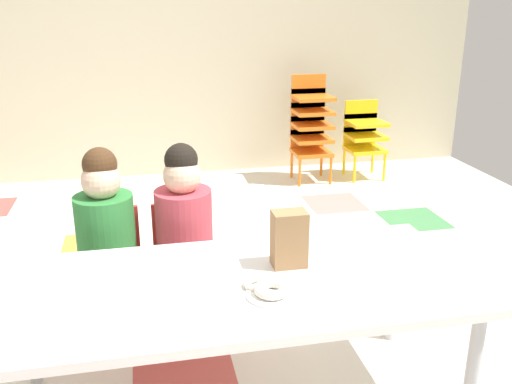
{
  "coord_description": "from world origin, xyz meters",
  "views": [
    {
      "loc": [
        -0.11,
        -2.57,
        1.51
      ],
      "look_at": [
        0.32,
        -0.54,
        0.8
      ],
      "focal_mm": 39.02,
      "sensor_mm": 36.0,
      "label": 1
    }
  ],
  "objects_px": {
    "donut_powdered_on_plate": "(272,289)",
    "craft_table": "(235,292)",
    "kid_chair_yellow_stack": "(364,134)",
    "seated_child_near_camera": "(106,228)",
    "kid_chair_orange_stack": "(311,123)",
    "paper_plate_near_edge": "(272,295)",
    "donut_powdered_loose": "(257,284)",
    "seated_child_middle_seat": "(184,222)",
    "paper_bag_brown": "(289,239)"
  },
  "relations": [
    {
      "from": "kid_chair_yellow_stack",
      "to": "paper_bag_brown",
      "type": "distance_m",
      "value": 3.06
    },
    {
      "from": "seated_child_near_camera",
      "to": "kid_chair_orange_stack",
      "type": "distance_m",
      "value": 2.72
    },
    {
      "from": "seated_child_near_camera",
      "to": "donut_powdered_loose",
      "type": "xyz_separation_m",
      "value": [
        0.55,
        -0.67,
        0.01
      ]
    },
    {
      "from": "paper_plate_near_edge",
      "to": "donut_powdered_on_plate",
      "type": "distance_m",
      "value": 0.02
    },
    {
      "from": "kid_chair_yellow_stack",
      "to": "donut_powdered_on_plate",
      "type": "distance_m",
      "value": 3.3
    },
    {
      "from": "craft_table",
      "to": "seated_child_middle_seat",
      "type": "relative_size",
      "value": 1.9
    },
    {
      "from": "kid_chair_yellow_stack",
      "to": "donut_powdered_loose",
      "type": "bearing_deg",
      "value": -119.05
    },
    {
      "from": "craft_table",
      "to": "seated_child_near_camera",
      "type": "relative_size",
      "value": 1.9
    },
    {
      "from": "seated_child_middle_seat",
      "to": "paper_bag_brown",
      "type": "height_order",
      "value": "seated_child_middle_seat"
    },
    {
      "from": "seated_child_near_camera",
      "to": "kid_chair_yellow_stack",
      "type": "bearing_deg",
      "value": 45.57
    },
    {
      "from": "paper_bag_brown",
      "to": "paper_plate_near_edge",
      "type": "bearing_deg",
      "value": -118.88
    },
    {
      "from": "kid_chair_orange_stack",
      "to": "paper_plate_near_edge",
      "type": "distance_m",
      "value": 3.09
    },
    {
      "from": "craft_table",
      "to": "seated_child_near_camera",
      "type": "height_order",
      "value": "seated_child_near_camera"
    },
    {
      "from": "seated_child_middle_seat",
      "to": "paper_plate_near_edge",
      "type": "distance_m",
      "value": 0.78
    },
    {
      "from": "kid_chair_orange_stack",
      "to": "donut_powdered_on_plate",
      "type": "distance_m",
      "value": 3.09
    },
    {
      "from": "kid_chair_yellow_stack",
      "to": "paper_plate_near_edge",
      "type": "height_order",
      "value": "kid_chair_yellow_stack"
    },
    {
      "from": "seated_child_middle_seat",
      "to": "kid_chair_yellow_stack",
      "type": "relative_size",
      "value": 1.35
    },
    {
      "from": "paper_bag_brown",
      "to": "seated_child_middle_seat",
      "type": "bearing_deg",
      "value": 124.4
    },
    {
      "from": "kid_chair_yellow_stack",
      "to": "donut_powdered_loose",
      "type": "xyz_separation_m",
      "value": [
        -1.58,
        -2.84,
        0.17
      ]
    },
    {
      "from": "kid_chair_yellow_stack",
      "to": "kid_chair_orange_stack",
      "type": "bearing_deg",
      "value": 179.91
    },
    {
      "from": "kid_chair_yellow_stack",
      "to": "donut_powdered_loose",
      "type": "distance_m",
      "value": 3.25
    },
    {
      "from": "seated_child_middle_seat",
      "to": "kid_chair_yellow_stack",
      "type": "height_order",
      "value": "seated_child_middle_seat"
    },
    {
      "from": "kid_chair_orange_stack",
      "to": "seated_child_near_camera",
      "type": "bearing_deg",
      "value": -126.89
    },
    {
      "from": "kid_chair_orange_stack",
      "to": "kid_chair_yellow_stack",
      "type": "height_order",
      "value": "kid_chair_orange_stack"
    },
    {
      "from": "paper_bag_brown",
      "to": "donut_powdered_on_plate",
      "type": "relative_size",
      "value": 1.77
    },
    {
      "from": "kid_chair_yellow_stack",
      "to": "paper_plate_near_edge",
      "type": "xyz_separation_m",
      "value": [
        -1.54,
        -2.91,
        0.16
      ]
    },
    {
      "from": "seated_child_middle_seat",
      "to": "kid_chair_orange_stack",
      "type": "height_order",
      "value": "seated_child_middle_seat"
    },
    {
      "from": "kid_chair_orange_stack",
      "to": "kid_chair_yellow_stack",
      "type": "relative_size",
      "value": 1.35
    },
    {
      "from": "seated_child_near_camera",
      "to": "donut_powdered_loose",
      "type": "height_order",
      "value": "seated_child_near_camera"
    },
    {
      "from": "kid_chair_yellow_stack",
      "to": "seated_child_near_camera",
      "type": "bearing_deg",
      "value": -134.43
    },
    {
      "from": "kid_chair_orange_stack",
      "to": "paper_bag_brown",
      "type": "relative_size",
      "value": 4.18
    },
    {
      "from": "seated_child_middle_seat",
      "to": "craft_table",
      "type": "bearing_deg",
      "value": -77.88
    },
    {
      "from": "kid_chair_orange_stack",
      "to": "seated_child_middle_seat",
      "type": "bearing_deg",
      "value": -120.54
    },
    {
      "from": "seated_child_near_camera",
      "to": "kid_chair_yellow_stack",
      "type": "relative_size",
      "value": 1.35
    },
    {
      "from": "kid_chair_yellow_stack",
      "to": "donut_powdered_on_plate",
      "type": "xyz_separation_m",
      "value": [
        -1.54,
        -2.91,
        0.18
      ]
    },
    {
      "from": "kid_chair_yellow_stack",
      "to": "paper_plate_near_edge",
      "type": "relative_size",
      "value": 3.78
    },
    {
      "from": "seated_child_near_camera",
      "to": "kid_chair_yellow_stack",
      "type": "distance_m",
      "value": 3.05
    },
    {
      "from": "seated_child_middle_seat",
      "to": "donut_powdered_loose",
      "type": "height_order",
      "value": "seated_child_middle_seat"
    },
    {
      "from": "kid_chair_yellow_stack",
      "to": "donut_powdered_loose",
      "type": "relative_size",
      "value": 6.69
    },
    {
      "from": "craft_table",
      "to": "paper_bag_brown",
      "type": "distance_m",
      "value": 0.29
    },
    {
      "from": "paper_bag_brown",
      "to": "donut_powdered_on_plate",
      "type": "bearing_deg",
      "value": -118.88
    },
    {
      "from": "paper_bag_brown",
      "to": "donut_powdered_on_plate",
      "type": "xyz_separation_m",
      "value": [
        -0.12,
        -0.22,
        -0.08
      ]
    },
    {
      "from": "craft_table",
      "to": "paper_plate_near_edge",
      "type": "distance_m",
      "value": 0.17
    },
    {
      "from": "seated_child_near_camera",
      "to": "paper_plate_near_edge",
      "type": "bearing_deg",
      "value": -51.43
    },
    {
      "from": "craft_table",
      "to": "kid_chair_yellow_stack",
      "type": "distance_m",
      "value": 3.24
    },
    {
      "from": "kid_chair_orange_stack",
      "to": "paper_bag_brown",
      "type": "bearing_deg",
      "value": -108.93
    },
    {
      "from": "craft_table",
      "to": "paper_bag_brown",
      "type": "height_order",
      "value": "paper_bag_brown"
    },
    {
      "from": "donut_powdered_on_plate",
      "to": "craft_table",
      "type": "bearing_deg",
      "value": 130.15
    },
    {
      "from": "kid_chair_yellow_stack",
      "to": "paper_bag_brown",
      "type": "xyz_separation_m",
      "value": [
        -1.42,
        -2.7,
        0.27
      ]
    },
    {
      "from": "kid_chair_orange_stack",
      "to": "paper_plate_near_edge",
      "type": "height_order",
      "value": "kid_chair_orange_stack"
    }
  ]
}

